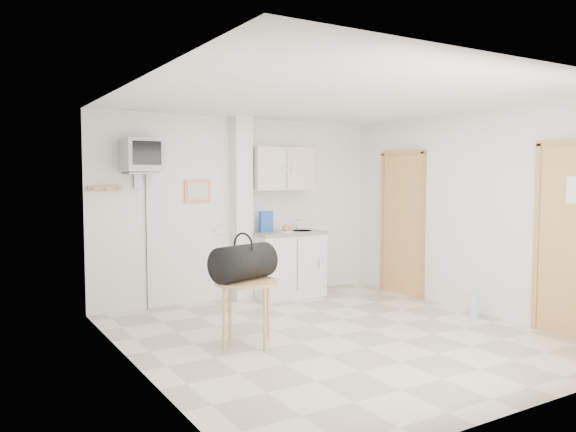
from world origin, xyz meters
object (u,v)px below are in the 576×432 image
round_table (247,288)px  duffel_bag (243,262)px  water_bottle (474,306)px  crt_television (142,156)px

round_table → duffel_bag: duffel_bag is taller
round_table → water_bottle: round_table is taller
round_table → duffel_bag: (-0.02, 0.04, 0.26)m
crt_television → round_table: 2.31m
crt_television → round_table: size_ratio=3.32×
duffel_bag → round_table: bearing=-84.1°
round_table → water_bottle: 2.89m
water_bottle → crt_television: bearing=145.9°
crt_television → round_table: (0.51, -1.79, -1.37)m
crt_television → duffel_bag: 2.13m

